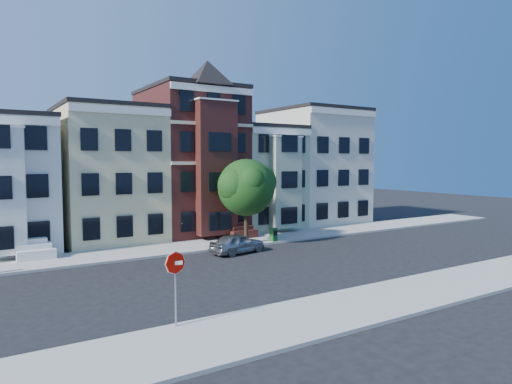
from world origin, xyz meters
TOP-DOWN VIEW (x-y plane):
  - ground at (0.00, 0.00)m, footprint 120.00×120.00m
  - far_sidewalk at (0.00, 8.00)m, footprint 60.00×4.00m
  - near_sidewalk at (0.00, -8.00)m, footprint 60.00×4.00m
  - house_yellow at (-7.00, 14.50)m, footprint 7.00×9.00m
  - house_brown at (0.00, 14.50)m, footprint 7.00×9.00m
  - house_green at (6.50, 14.50)m, footprint 6.00×9.00m
  - house_cream at (13.50, 14.50)m, footprint 8.00×9.00m
  - street_tree at (0.95, 6.72)m, footprint 7.96×7.96m
  - parked_car at (-1.05, 4.52)m, footprint 4.20×2.34m
  - newspaper_box at (3.09, 6.30)m, footprint 0.50×0.45m
  - stop_sign at (-9.85, -6.30)m, footprint 0.87×0.29m

SIDE VIEW (x-z plane):
  - ground at x=0.00m, z-range 0.00..0.00m
  - far_sidewalk at x=0.00m, z-range 0.00..0.15m
  - near_sidewalk at x=0.00m, z-range 0.00..0.15m
  - newspaper_box at x=3.09m, z-range 0.15..1.15m
  - parked_car at x=-1.05m, z-range 0.00..1.35m
  - stop_sign at x=-9.85m, z-range 0.15..3.28m
  - street_tree at x=0.95m, z-range 0.15..7.77m
  - house_green at x=6.50m, z-range 0.00..9.00m
  - house_yellow at x=-7.00m, z-range 0.00..10.00m
  - house_cream at x=13.50m, z-range 0.00..11.00m
  - house_brown at x=0.00m, z-range 0.00..12.00m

